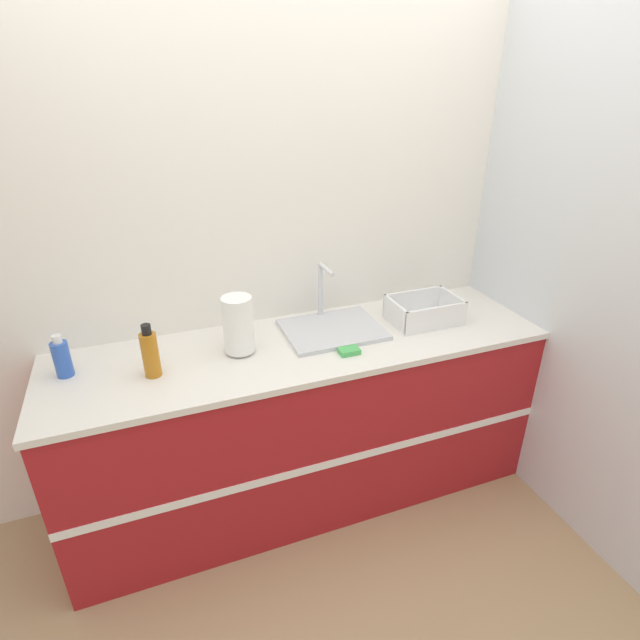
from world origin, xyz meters
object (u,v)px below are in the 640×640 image
sink (332,327)px  bottle_amber (150,353)px  dish_rack (424,313)px  paper_towel_roll (238,325)px  bottle_blue (62,358)px

sink → bottle_amber: bearing=-172.5°
sink → dish_rack: sink is taller
dish_rack → bottle_amber: size_ratio=1.45×
paper_towel_roll → dish_rack: (0.93, -0.02, -0.09)m
dish_rack → bottle_blue: (-1.64, 0.08, 0.04)m
bottle_blue → bottle_amber: 0.36m
paper_towel_roll → sink: bearing=6.0°
paper_towel_roll → bottle_amber: paper_towel_roll is taller
paper_towel_roll → bottle_amber: 0.38m
dish_rack → bottle_blue: bearing=177.2°
bottle_blue → bottle_amber: bottle_amber is taller
sink → paper_towel_roll: bearing=-174.0°
dish_rack → bottle_amber: bottle_amber is taller
paper_towel_roll → bottle_blue: (-0.71, 0.06, -0.05)m
sink → dish_rack: 0.47m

